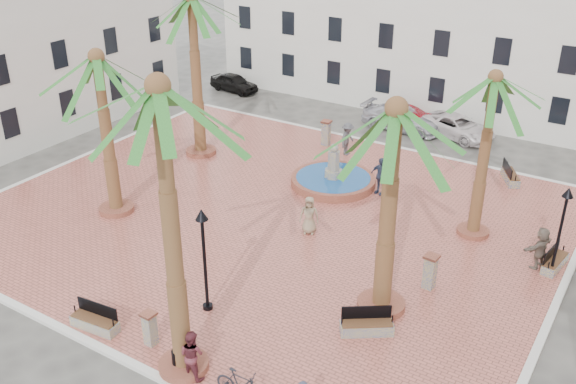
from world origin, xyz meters
name	(u,v)px	position (x,y,z in m)	size (l,w,h in m)	color
ground	(270,217)	(0.00, 0.00, 0.00)	(120.00, 120.00, 0.00)	#56544F
plaza	(270,216)	(0.00, 0.00, 0.07)	(26.00, 22.00, 0.15)	#BA5F51
kerb_n	(371,142)	(0.00, 11.00, 0.08)	(26.30, 0.30, 0.16)	silver
kerb_s	(94,345)	(0.00, -11.00, 0.08)	(26.30, 0.30, 0.16)	silver
kerb_e	(556,303)	(13.00, 0.00, 0.08)	(0.30, 22.30, 0.16)	silver
kerb_w	(81,158)	(-13.00, 0.00, 0.08)	(0.30, 22.30, 0.16)	silver
building_north	(432,36)	(0.00, 19.99, 4.77)	(30.40, 7.40, 9.50)	silver
fountain	(333,179)	(0.95, 4.47, 0.46)	(4.38, 4.38, 2.26)	#984D3A
palm_nw	(192,16)	(-7.49, 4.06, 7.96)	(5.63, 5.63, 9.16)	#984D3A
palm_sw	(99,76)	(-6.42, -3.62, 6.75)	(5.36, 5.36, 7.85)	#984D3A
palm_s	(161,121)	(3.45, -10.27, 8.70)	(5.31, 5.31, 9.88)	#984D3A
palm_e	(394,136)	(7.52, -3.85, 6.99)	(5.78, 5.78, 8.18)	#984D3A
palm_ne	(493,96)	(8.69, 3.37, 6.56)	(4.65, 4.65, 7.52)	#984D3A
bench_s	(95,322)	(-0.53, -10.38, 0.42)	(1.89, 0.75, 0.97)	gray
bench_se	(367,326)	(7.71, -5.48, 0.43)	(1.86, 1.53, 0.98)	gray
bench_e	(555,262)	(12.38, 2.37, 0.41)	(0.78, 1.81, 0.92)	gray
bench_ne	(510,176)	(8.61, 9.78, 0.43)	(1.39, 1.91, 0.98)	gray
lamppost_s	(203,243)	(2.10, -7.34, 2.98)	(0.45, 0.45, 4.18)	black
lamppost_e	(563,217)	(12.40, 1.73, 2.81)	(0.43, 0.43, 3.93)	black
bollard_se	(150,328)	(1.72, -9.94, 0.82)	(0.48, 0.48, 1.29)	gray
bollard_n	(326,132)	(-2.01, 9.00, 0.94)	(0.59, 0.59, 1.53)	gray
bollard_e	(430,271)	(8.54, -1.69, 0.90)	(0.56, 0.56, 1.46)	gray
litter_bin	(178,360)	(3.33, -10.40, 0.52)	(0.38, 0.38, 0.74)	black
cyclist_b	(192,354)	(3.96, -10.40, 1.03)	(0.85, 0.67, 1.76)	maroon
pedestrian_fountain_a	(309,215)	(2.44, -0.50, 1.04)	(0.87, 0.57, 1.78)	gray
pedestrian_fountain_b	(381,176)	(3.43, 4.80, 1.12)	(1.14, 0.48, 1.95)	#2D364E
pedestrian_north	(347,139)	(-0.28, 8.39, 1.11)	(1.24, 0.71, 1.91)	#424146
pedestrian_east	(541,248)	(11.79, 2.08, 1.06)	(1.69, 0.54, 1.82)	#726356
car_black	(234,83)	(-13.20, 14.98, 0.66)	(1.56, 3.89, 1.32)	black
car_red	(409,118)	(0.88, 14.62, 0.68)	(1.44, 4.14, 1.36)	#91000C
car_silver	(402,118)	(0.60, 14.18, 0.75)	(2.11, 5.19, 1.51)	silver
car_white	(457,127)	(4.01, 14.79, 0.67)	(2.24, 4.85, 1.35)	silver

